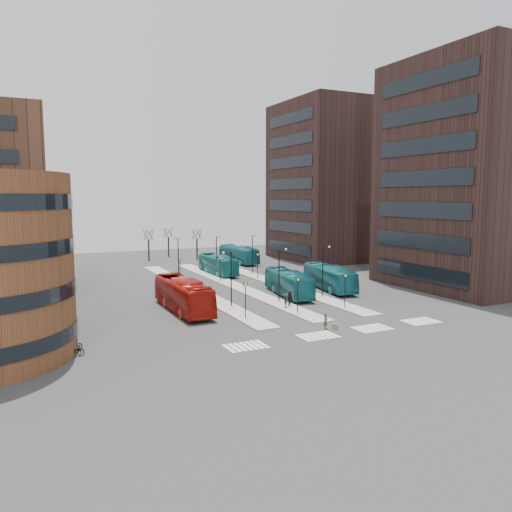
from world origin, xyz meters
name	(u,v)px	position (x,y,z in m)	size (l,w,h in m)	color
ground	(355,347)	(0.00, 0.00, 0.00)	(160.00, 160.00, 0.00)	#2B2B2D
island_left	(192,289)	(-4.00, 30.00, 0.07)	(2.50, 45.00, 0.15)	#979791
island_mid	(234,285)	(2.00, 30.00, 0.07)	(2.50, 45.00, 0.15)	#979791
island_right	(272,282)	(8.00, 30.00, 0.07)	(2.50, 45.00, 0.15)	#979791
suitcase	(335,326)	(1.61, 5.14, 0.27)	(0.44, 0.35, 0.55)	navy
red_bus	(183,295)	(-8.81, 18.47, 1.75)	(2.94, 12.56, 3.50)	#9F140C
teal_bus_a	(288,283)	(5.51, 20.96, 1.56)	(2.62, 11.19, 3.12)	#15636A
teal_bus_b	(218,265)	(3.75, 40.52, 1.53)	(2.57, 10.97, 3.05)	#166F6F
teal_bus_c	(329,277)	(12.33, 22.05, 1.61)	(2.71, 11.58, 3.22)	#166571
teal_bus_d	(239,254)	(11.98, 51.08, 1.60)	(2.68, 11.46, 3.19)	#166872
traveller	(326,321)	(0.87, 5.62, 0.76)	(0.55, 0.36, 1.51)	#454229
commuter_a	(209,299)	(-5.57, 19.35, 0.89)	(0.87, 0.67, 1.78)	black
commuter_b	(290,299)	(2.43, 15.10, 0.91)	(1.07, 0.44, 1.82)	black
commuter_c	(285,301)	(1.63, 14.70, 0.84)	(1.09, 0.63, 1.69)	black
bicycle_near	(74,351)	(-21.00, 7.31, 0.41)	(0.54, 1.55, 0.81)	gray
bicycle_mid	(73,346)	(-21.00, 8.46, 0.49)	(0.46, 1.62, 0.98)	gray
bicycle_far	(74,351)	(-21.00, 7.40, 0.42)	(0.55, 1.59, 0.84)	gray
crosswalk_stripes	(344,332)	(1.75, 4.00, 0.01)	(22.35, 2.40, 0.01)	silver
tower_near	(479,176)	(31.98, 16.00, 15.00)	(20.12, 20.00, 30.00)	#2F1D1A
tower_far	(334,182)	(31.98, 50.00, 15.00)	(20.12, 20.00, 30.00)	#2F1D1A
sign_poles	(253,276)	(1.60, 23.00, 2.41)	(12.45, 22.12, 3.65)	black
lamp_posts	(244,261)	(2.64, 28.00, 3.58)	(14.04, 20.24, 6.12)	black
bare_trees	(171,245)	(2.67, 62.67, 2.72)	(10.97, 8.14, 5.90)	black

